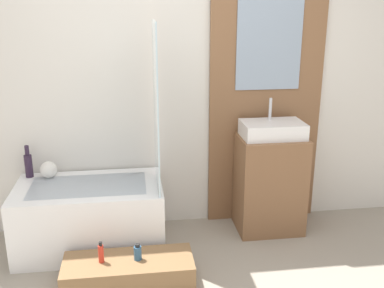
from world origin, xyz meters
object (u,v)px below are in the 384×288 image
at_px(wooden_step_bench, 129,271).
at_px(bottle_soap_secondary, 138,253).
at_px(bathtub, 91,216).
at_px(vase_tall_dark, 28,164).
at_px(sink, 273,129).
at_px(bottle_soap_primary, 101,253).
at_px(vase_round_light, 49,170).

bearing_deg(wooden_step_bench, bottle_soap_secondary, 0.00).
distance_m(bathtub, vase_tall_dark, 0.64).
bearing_deg(vase_tall_dark, sink, -4.22).
relative_size(vase_tall_dark, bottle_soap_secondary, 2.23).
xyz_separation_m(wooden_step_bench, vase_tall_dark, (-0.76, 0.78, 0.53)).
xyz_separation_m(bathtub, bottle_soap_primary, (0.11, -0.54, -0.02)).
height_order(bottle_soap_primary, bottle_soap_secondary, bottle_soap_primary).
bearing_deg(vase_round_light, sink, -3.45).
height_order(sink, vase_round_light, sink).
bearing_deg(bottle_soap_primary, vase_tall_dark, 126.88).
bearing_deg(sink, bathtub, -176.09).
bearing_deg(bathtub, wooden_step_bench, -61.95).
bearing_deg(sink, bottle_soap_primary, -154.84).
bearing_deg(bathtub, bottle_soap_secondary, -56.70).
distance_m(wooden_step_bench, sink, 1.55).
bearing_deg(bottle_soap_secondary, vase_tall_dark, 136.74).
distance_m(sink, bottle_soap_secondary, 1.43).
bearing_deg(sink, vase_tall_dark, 175.78).
height_order(wooden_step_bench, vase_tall_dark, vase_tall_dark).
relative_size(wooden_step_bench, vase_round_light, 6.74).
bearing_deg(vase_tall_dark, bottle_soap_secondary, -43.26).
height_order(vase_tall_dark, bottle_soap_primary, vase_tall_dark).
height_order(vase_round_light, bottle_soap_secondary, vase_round_light).
xyz_separation_m(wooden_step_bench, vase_round_light, (-0.60, 0.74, 0.49)).
xyz_separation_m(wooden_step_bench, sink, (1.18, 0.64, 0.79)).
height_order(sink, vase_tall_dark, sink).
relative_size(sink, vase_round_light, 3.75).
bearing_deg(sink, vase_round_light, 176.55).
bearing_deg(bottle_soap_primary, bathtub, 101.44).
height_order(bathtub, wooden_step_bench, bathtub).
height_order(sink, bottle_soap_primary, sink).
xyz_separation_m(sink, vase_round_light, (-1.78, 0.11, -0.29)).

